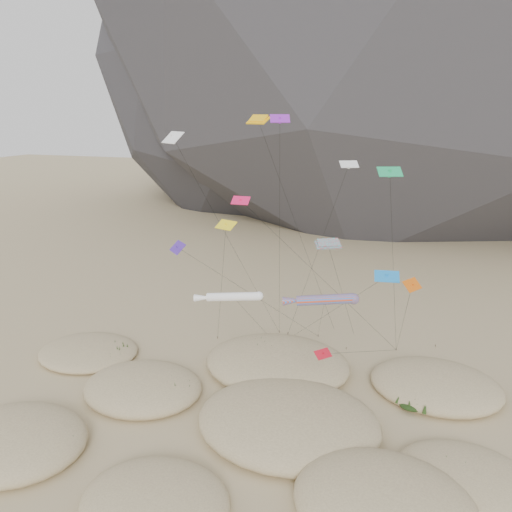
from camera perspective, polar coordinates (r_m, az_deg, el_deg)
The scene contains 9 objects.
ground at distance 46.08m, azimuth -1.31°, elevation -21.58°, with size 500.00×500.00×0.00m, color #CCB789.
dunes at distance 49.49m, azimuth -0.09°, elevation -17.58°, with size 53.19×34.86×3.92m.
dune_grass at distance 48.53m, azimuth -1.24°, elevation -18.14°, with size 39.73×30.32×1.47m.
kite_stakes at distance 65.21m, azimuth 7.29°, elevation -9.47°, with size 26.82×6.54×0.30m.
rainbow_tube_kite at distance 46.04m, azimuth 7.60°, elevation -4.98°, with size 6.96×19.24×12.50m.
white_tube_kite at distance 48.21m, azimuth -3.00°, elevation -4.69°, with size 6.73×15.87×11.75m.
orange_parafoil at distance 52.99m, azimuth 0.38°, elevation 14.96°, with size 8.31×13.15×27.95m.
multi_parafoil at distance 48.13m, azimuth 8.30°, elevation 1.24°, with size 2.66×16.90×16.60m.
delta_kites at distance 48.07m, azimuth 2.96°, elevation 4.43°, with size 25.86×19.77×27.95m.
Camera 1 is at (12.48, -34.26, 28.17)m, focal length 35.00 mm.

